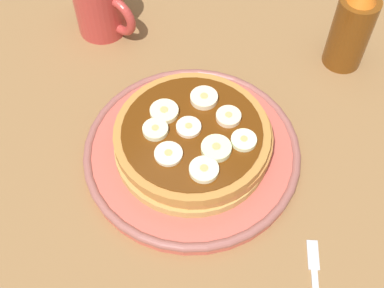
{
  "coord_description": "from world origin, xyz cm",
  "views": [
    {
      "loc": [
        21.5,
        -27.83,
        53.55
      ],
      "look_at": [
        0.0,
        0.0,
        2.68
      ],
      "focal_mm": 46.89,
      "sensor_mm": 36.0,
      "label": 1
    }
  ],
  "objects_px": {
    "banana_slice_5": "(204,170)",
    "banana_slice_8": "(155,130)",
    "banana_slice_2": "(216,149)",
    "coffee_mug": "(101,6)",
    "banana_slice_4": "(228,117)",
    "plate": "(192,151)",
    "banana_slice_1": "(204,98)",
    "banana_slice_0": "(188,128)",
    "syrup_bottle": "(352,27)",
    "pancake_stack": "(193,137)",
    "banana_slice_6": "(166,110)",
    "banana_slice_7": "(171,156)",
    "banana_slice_3": "(244,141)"
  },
  "relations": [
    {
      "from": "banana_slice_5",
      "to": "banana_slice_3",
      "type": "bearing_deg",
      "value": 78.43
    },
    {
      "from": "banana_slice_2",
      "to": "coffee_mug",
      "type": "relative_size",
      "value": 0.33
    },
    {
      "from": "pancake_stack",
      "to": "banana_slice_2",
      "type": "relative_size",
      "value": 5.56
    },
    {
      "from": "banana_slice_0",
      "to": "banana_slice_2",
      "type": "relative_size",
      "value": 0.85
    },
    {
      "from": "banana_slice_6",
      "to": "banana_slice_0",
      "type": "bearing_deg",
      "value": -7.7
    },
    {
      "from": "banana_slice_2",
      "to": "banana_slice_8",
      "type": "height_order",
      "value": "same"
    },
    {
      "from": "banana_slice_1",
      "to": "syrup_bottle",
      "type": "height_order",
      "value": "syrup_bottle"
    },
    {
      "from": "plate",
      "to": "banana_slice_4",
      "type": "xyz_separation_m",
      "value": [
        0.02,
        0.04,
        0.05
      ]
    },
    {
      "from": "plate",
      "to": "banana_slice_2",
      "type": "relative_size",
      "value": 7.7
    },
    {
      "from": "plate",
      "to": "banana_slice_8",
      "type": "xyz_separation_m",
      "value": [
        -0.03,
        -0.03,
        0.05
      ]
    },
    {
      "from": "banana_slice_1",
      "to": "banana_slice_3",
      "type": "bearing_deg",
      "value": -16.66
    },
    {
      "from": "pancake_stack",
      "to": "coffee_mug",
      "type": "distance_m",
      "value": 0.27
    },
    {
      "from": "banana_slice_2",
      "to": "banana_slice_7",
      "type": "distance_m",
      "value": 0.05
    },
    {
      "from": "plate",
      "to": "banana_slice_2",
      "type": "height_order",
      "value": "banana_slice_2"
    },
    {
      "from": "plate",
      "to": "pancake_stack",
      "type": "bearing_deg",
      "value": 106.01
    },
    {
      "from": "banana_slice_1",
      "to": "banana_slice_8",
      "type": "relative_size",
      "value": 1.12
    },
    {
      "from": "banana_slice_4",
      "to": "banana_slice_6",
      "type": "relative_size",
      "value": 0.87
    },
    {
      "from": "banana_slice_4",
      "to": "syrup_bottle",
      "type": "xyz_separation_m",
      "value": [
        0.05,
        0.23,
        0.01
      ]
    },
    {
      "from": "banana_slice_2",
      "to": "banana_slice_6",
      "type": "distance_m",
      "value": 0.08
    },
    {
      "from": "banana_slice_2",
      "to": "banana_slice_6",
      "type": "bearing_deg",
      "value": 174.07
    },
    {
      "from": "pancake_stack",
      "to": "banana_slice_8",
      "type": "relative_size",
      "value": 6.42
    },
    {
      "from": "plate",
      "to": "banana_slice_5",
      "type": "distance_m",
      "value": 0.08
    },
    {
      "from": "banana_slice_5",
      "to": "banana_slice_6",
      "type": "relative_size",
      "value": 0.96
    },
    {
      "from": "banana_slice_5",
      "to": "syrup_bottle",
      "type": "height_order",
      "value": "syrup_bottle"
    },
    {
      "from": "plate",
      "to": "syrup_bottle",
      "type": "bearing_deg",
      "value": 75.28
    },
    {
      "from": "banana_slice_1",
      "to": "banana_slice_6",
      "type": "bearing_deg",
      "value": -120.62
    },
    {
      "from": "banana_slice_0",
      "to": "coffee_mug",
      "type": "relative_size",
      "value": 0.28
    },
    {
      "from": "coffee_mug",
      "to": "plate",
      "type": "bearing_deg",
      "value": -22.54
    },
    {
      "from": "banana_slice_8",
      "to": "syrup_bottle",
      "type": "height_order",
      "value": "syrup_bottle"
    },
    {
      "from": "plate",
      "to": "banana_slice_2",
      "type": "xyz_separation_m",
      "value": [
        0.04,
        -0.01,
        0.05
      ]
    },
    {
      "from": "banana_slice_0",
      "to": "banana_slice_7",
      "type": "distance_m",
      "value": 0.04
    },
    {
      "from": "banana_slice_2",
      "to": "banana_slice_6",
      "type": "height_order",
      "value": "same"
    },
    {
      "from": "banana_slice_4",
      "to": "banana_slice_8",
      "type": "xyz_separation_m",
      "value": [
        -0.06,
        -0.07,
        0.0
      ]
    },
    {
      "from": "banana_slice_1",
      "to": "banana_slice_8",
      "type": "distance_m",
      "value": 0.08
    },
    {
      "from": "pancake_stack",
      "to": "banana_slice_3",
      "type": "height_order",
      "value": "banana_slice_3"
    },
    {
      "from": "banana_slice_8",
      "to": "banana_slice_6",
      "type": "bearing_deg",
      "value": 106.36
    },
    {
      "from": "banana_slice_5",
      "to": "banana_slice_8",
      "type": "xyz_separation_m",
      "value": [
        -0.08,
        0.01,
        0.0
      ]
    },
    {
      "from": "banana_slice_8",
      "to": "banana_slice_4",
      "type": "bearing_deg",
      "value": 50.25
    },
    {
      "from": "coffee_mug",
      "to": "syrup_bottle",
      "type": "xyz_separation_m",
      "value": [
        0.32,
        0.16,
        0.02
      ]
    },
    {
      "from": "banana_slice_2",
      "to": "banana_slice_5",
      "type": "relative_size",
      "value": 1.05
    },
    {
      "from": "coffee_mug",
      "to": "banana_slice_5",
      "type": "bearing_deg",
      "value": -25.45
    },
    {
      "from": "banana_slice_1",
      "to": "banana_slice_6",
      "type": "xyz_separation_m",
      "value": [
        -0.03,
        -0.04,
        -0.0
      ]
    },
    {
      "from": "pancake_stack",
      "to": "banana_slice_6",
      "type": "distance_m",
      "value": 0.05
    },
    {
      "from": "banana_slice_2",
      "to": "syrup_bottle",
      "type": "height_order",
      "value": "syrup_bottle"
    },
    {
      "from": "banana_slice_1",
      "to": "banana_slice_7",
      "type": "height_order",
      "value": "banana_slice_1"
    },
    {
      "from": "banana_slice_3",
      "to": "banana_slice_4",
      "type": "xyz_separation_m",
      "value": [
        -0.03,
        0.02,
        0.0
      ]
    },
    {
      "from": "banana_slice_2",
      "to": "banana_slice_4",
      "type": "xyz_separation_m",
      "value": [
        -0.02,
        0.05,
        -0.0
      ]
    },
    {
      "from": "banana_slice_1",
      "to": "banana_slice_0",
      "type": "bearing_deg",
      "value": -75.97
    },
    {
      "from": "banana_slice_0",
      "to": "banana_slice_2",
      "type": "distance_m",
      "value": 0.04
    },
    {
      "from": "banana_slice_5",
      "to": "banana_slice_1",
      "type": "bearing_deg",
      "value": 126.87
    }
  ]
}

